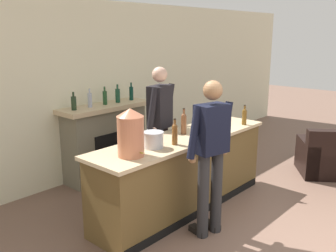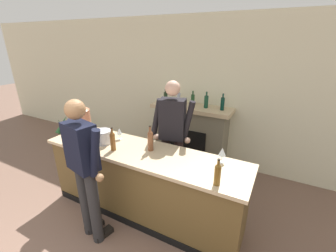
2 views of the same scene
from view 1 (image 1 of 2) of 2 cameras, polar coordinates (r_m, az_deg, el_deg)
name	(u,v)px [view 1 (image 1 of 2)]	position (r m, az deg, el deg)	size (l,w,h in m)	color
wall_back_panel	(88,91)	(5.99, -12.16, 5.22)	(12.00, 0.07, 2.75)	beige
bar_counter	(183,172)	(4.92, 2.35, -7.06)	(2.78, 0.72, 0.98)	brown
fireplace_stone	(106,140)	(6.01, -9.50, -2.17)	(1.50, 0.52, 1.47)	#75705C
armchair_black	(330,159)	(6.62, 23.49, -4.64)	(1.17, 1.19, 0.81)	black
person_customer	(211,152)	(4.14, 6.53, -3.99)	(0.65, 0.36, 1.78)	#29282A
person_bartender	(160,125)	(5.23, -1.19, 0.20)	(0.65, 0.37, 1.81)	black
copper_dispenser	(131,132)	(3.96, -5.72, -0.97)	(0.29, 0.33, 0.52)	#C17251
ice_bucket_steel	(153,140)	(4.27, -2.23, -2.11)	(0.24, 0.24, 0.19)	silver
wine_bottle_chardonnay_pale	(175,133)	(4.38, 1.04, -1.09)	(0.07, 0.07, 0.31)	brown
wine_bottle_cabernet_heavy	(184,123)	(4.84, 2.42, 0.51)	(0.07, 0.07, 0.34)	brown
wine_bottle_riesling_slim	(244,116)	(5.45, 11.56, 1.52)	(0.07, 0.07, 0.29)	brown
wine_glass_back_row	(215,112)	(5.62, 7.22, 2.13)	(0.09, 0.09, 0.19)	silver
wine_glass_by_dispenser	(148,133)	(4.49, -3.14, -1.01)	(0.08, 0.08, 0.17)	silver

